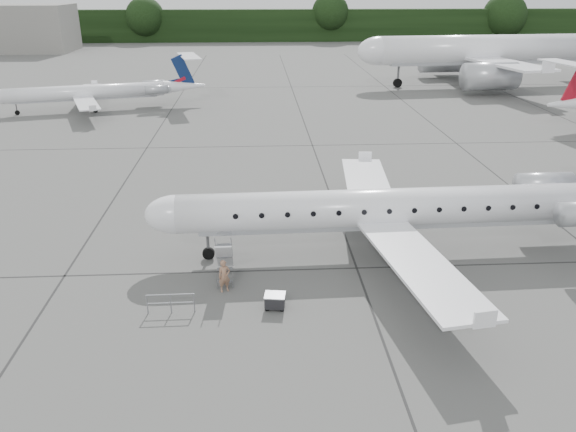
{
  "coord_description": "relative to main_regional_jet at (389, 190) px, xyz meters",
  "views": [
    {
      "loc": [
        -8.83,
        -25.05,
        14.55
      ],
      "look_at": [
        -7.16,
        4.21,
        2.3
      ],
      "focal_mm": 35.0,
      "sensor_mm": 36.0,
      "label": 1
    }
  ],
  "objects": [
    {
      "name": "main_regional_jet",
      "position": [
        0.0,
        0.0,
        0.0
      ],
      "size": [
        30.77,
        22.56,
        7.73
      ],
      "primitive_type": null,
      "rotation": [
        0.0,
        0.0,
        0.03
      ],
      "color": "white",
      "rests_on": "ground"
    },
    {
      "name": "bg_regional_left",
      "position": [
        -27.79,
        40.52,
        -0.76
      ],
      "size": [
        27.12,
        22.26,
        6.22
      ],
      "primitive_type": null,
      "rotation": [
        0.0,
        0.0,
        0.24
      ],
      "color": "white",
      "rests_on": "ground"
    },
    {
      "name": "safety_railing",
      "position": [
        -11.5,
        -5.87,
        -3.37
      ],
      "size": [
        2.2,
        0.11,
        1.0
      ],
      "primitive_type": null,
      "rotation": [
        0.0,
        0.0,
        0.01
      ],
      "color": "gray",
      "rests_on": "ground"
    },
    {
      "name": "baggage_cart",
      "position": [
        -6.57,
        -5.73,
        -3.46
      ],
      "size": [
        1.02,
        0.87,
        0.81
      ],
      "primitive_type": null,
      "rotation": [
        0.0,
        0.0,
        -0.13
      ],
      "color": "#232326",
      "rests_on": "ground"
    },
    {
      "name": "passenger",
      "position": [
        -9.05,
        -3.95,
        -3.01
      ],
      "size": [
        0.73,
        0.6,
        1.71
      ],
      "primitive_type": "imported",
      "rotation": [
        0.0,
        0.0,
        0.35
      ],
      "color": "#996D53",
      "rests_on": "ground"
    },
    {
      "name": "bg_narrowbody",
      "position": [
        26.72,
        55.75,
        3.48
      ],
      "size": [
        43.28,
        32.82,
        14.7
      ],
      "primitive_type": null,
      "rotation": [
        0.0,
        0.0,
        0.08
      ],
      "color": "white",
      "rests_on": "ground"
    },
    {
      "name": "ground",
      "position": [
        1.57,
        -3.94,
        -3.87
      ],
      "size": [
        320.0,
        320.0,
        0.0
      ],
      "primitive_type": "plane",
      "color": "#575754",
      "rests_on": "ground"
    },
    {
      "name": "treeline",
      "position": [
        1.57,
        126.06,
        0.13
      ],
      "size": [
        260.0,
        4.0,
        8.0
      ],
      "primitive_type": "cube",
      "color": "black",
      "rests_on": "ground"
    },
    {
      "name": "airstair",
      "position": [
        -9.09,
        -2.59,
        -2.66
      ],
      "size": [
        0.92,
        2.43,
        2.42
      ],
      "primitive_type": null,
      "rotation": [
        0.0,
        0.0,
        0.03
      ],
      "color": "white",
      "rests_on": "ground"
    }
  ]
}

